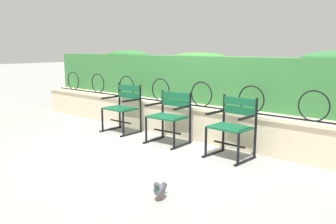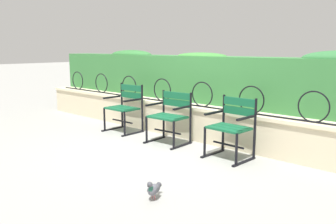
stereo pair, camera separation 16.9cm
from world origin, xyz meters
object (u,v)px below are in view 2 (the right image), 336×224
at_px(park_chair_left, 125,106).
at_px(pigeon_near_chairs, 154,189).
at_px(park_chair_right, 232,126).
at_px(park_chair_centre, 170,115).

relative_size(park_chair_left, pigeon_near_chairs, 3.11).
relative_size(park_chair_right, pigeon_near_chairs, 3.05).
distance_m(park_chair_left, park_chair_centre, 1.16).
xyz_separation_m(park_chair_centre, park_chair_right, (1.17, -0.00, 0.00)).
height_order(park_chair_centre, park_chair_right, park_chair_right).
height_order(park_chair_left, pigeon_near_chairs, park_chair_left).
xyz_separation_m(park_chair_centre, pigeon_near_chairs, (1.35, -1.74, -0.35)).
distance_m(park_chair_left, park_chair_right, 2.33).
bearing_deg(park_chair_left, pigeon_near_chairs, -35.35).
bearing_deg(park_chair_right, pigeon_near_chairs, -84.16).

